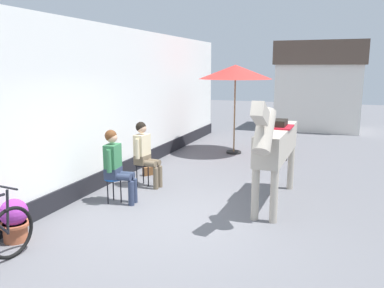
{
  "coord_description": "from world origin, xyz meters",
  "views": [
    {
      "loc": [
        2.22,
        -5.71,
        2.52
      ],
      "look_at": [
        -0.4,
        1.2,
        1.05
      ],
      "focal_mm": 36.32,
      "sensor_mm": 36.0,
      "label": 1
    }
  ],
  "objects": [
    {
      "name": "ground_plane",
      "position": [
        0.0,
        3.0,
        0.0
      ],
      "size": [
        40.0,
        40.0,
        0.0
      ],
      "primitive_type": "plane",
      "color": "slate"
    },
    {
      "name": "pub_facade_wall",
      "position": [
        -2.55,
        1.5,
        1.54
      ],
      "size": [
        0.34,
        14.0,
        3.4
      ],
      "color": "white",
      "rests_on": "ground_plane"
    },
    {
      "name": "distant_cottage",
      "position": [
        1.4,
        10.99,
        1.8
      ],
      "size": [
        3.4,
        2.6,
        3.5
      ],
      "color": "silver",
      "rests_on": "ground_plane"
    },
    {
      "name": "seated_visitor_near",
      "position": [
        -1.58,
        0.33,
        0.78
      ],
      "size": [
        0.61,
        0.49,
        1.39
      ],
      "color": "#194C99",
      "rests_on": "ground_plane"
    },
    {
      "name": "seated_visitor_far",
      "position": [
        -1.57,
        1.45,
        0.78
      ],
      "size": [
        0.61,
        0.49,
        1.39
      ],
      "color": "black",
      "rests_on": "ground_plane"
    },
    {
      "name": "saddled_horse_center",
      "position": [
        1.19,
        1.26,
        1.16
      ],
      "size": [
        0.51,
        3.0,
        2.06
      ],
      "color": "#B2A899",
      "rests_on": "ground_plane"
    },
    {
      "name": "flower_planter_near",
      "position": [
        -2.11,
        -1.63,
        0.33
      ],
      "size": [
        0.43,
        0.43,
        0.64
      ],
      "color": "#A85638",
      "rests_on": "ground_plane"
    },
    {
      "name": "cafe_parasol",
      "position": [
        -0.61,
        5.26,
        2.36
      ],
      "size": [
        2.1,
        2.1,
        2.58
      ],
      "color": "black",
      "rests_on": "ground_plane"
    },
    {
      "name": "satchel_bag",
      "position": [
        -1.89,
        2.23,
        0.1
      ],
      "size": [
        0.26,
        0.3,
        0.2
      ],
      "primitive_type": "cube",
      "rotation": [
        0.0,
        0.0,
        0.95
      ],
      "color": "brown",
      "rests_on": "ground_plane"
    }
  ]
}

